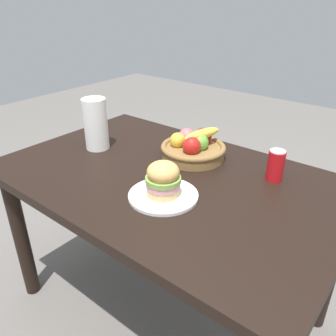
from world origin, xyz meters
TOP-DOWN VIEW (x-y plane):
  - ground_plane at (0.00, 0.00)m, footprint 8.00×8.00m
  - dining_table at (0.00, 0.00)m, footprint 1.40×0.90m
  - plate at (0.10, -0.14)m, footprint 0.26×0.26m
  - sandwich at (0.10, -0.14)m, footprint 0.13×0.13m
  - soda_can at (0.36, 0.23)m, footprint 0.07×0.07m
  - fruit_basket at (-0.01, 0.21)m, footprint 0.29×0.29m
  - paper_towel_roll at (-0.43, 0.01)m, footprint 0.11×0.11m

SIDE VIEW (x-z plane):
  - ground_plane at x=0.00m, z-range 0.00..0.00m
  - dining_table at x=0.00m, z-range 0.27..1.02m
  - plate at x=0.10m, z-range 0.75..0.76m
  - fruit_basket at x=-0.01m, z-range 0.73..0.87m
  - soda_can at x=0.36m, z-range 0.75..0.88m
  - sandwich at x=0.10m, z-range 0.76..0.89m
  - paper_towel_roll at x=-0.43m, z-range 0.75..0.99m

